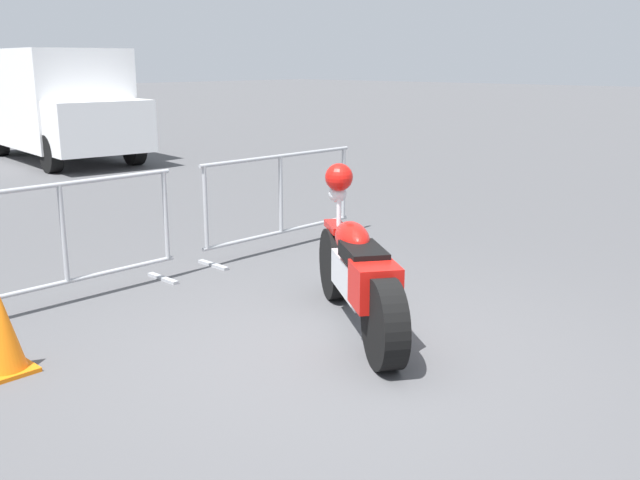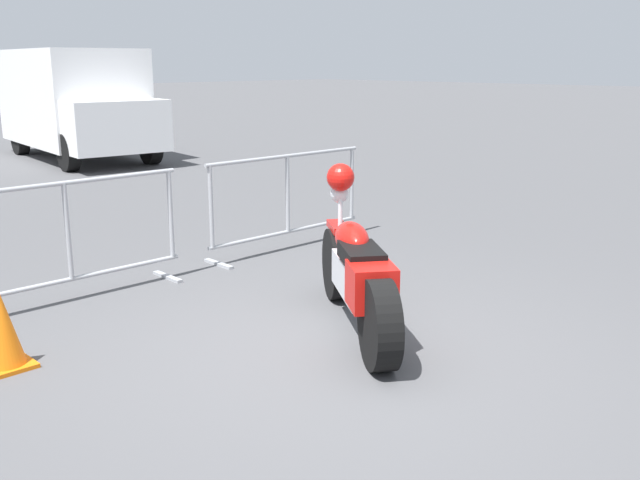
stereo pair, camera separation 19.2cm
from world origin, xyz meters
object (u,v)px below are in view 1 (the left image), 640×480
object	(u,v)px
delivery_van	(56,101)
traffic_cone	(2,332)
motorcycle	(357,272)
crowd_barrier_near	(64,242)
crowd_barrier_far	(281,201)

from	to	relation	value
delivery_van	traffic_cone	bearing A→B (deg)	-21.68
motorcycle	crowd_barrier_near	distance (m)	2.55
crowd_barrier_near	traffic_cone	distance (m)	1.44
motorcycle	delivery_van	distance (m)	11.74
crowd_barrier_far	traffic_cone	distance (m)	3.70
motorcycle	traffic_cone	world-z (taller)	motorcycle
crowd_barrier_far	delivery_van	bearing A→B (deg)	77.46
motorcycle	crowd_barrier_near	bearing A→B (deg)	65.40
delivery_van	traffic_cone	xyz separation A→B (m)	(-5.56, -10.05, -0.95)
motorcycle	traffic_cone	size ratio (longest dim) A/B	3.16
crowd_barrier_near	crowd_barrier_far	size ratio (longest dim) A/B	1.00
delivery_van	motorcycle	bearing A→B (deg)	-9.04
crowd_barrier_near	crowd_barrier_far	world-z (taller)	same
delivery_van	crowd_barrier_near	bearing A→B (deg)	-19.54
traffic_cone	delivery_van	bearing A→B (deg)	61.06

